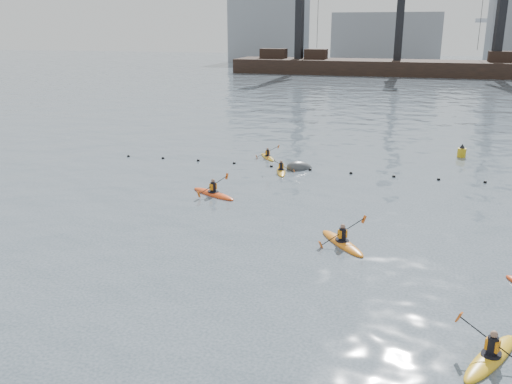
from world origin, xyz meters
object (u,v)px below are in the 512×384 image
kayaker_1 (491,356)px  nav_buoy (462,153)px  kayaker_0 (342,242)px  kayaker_5 (268,157)px  kayaker_3 (281,171)px  kayaker_2 (213,193)px  mooring_buoy (300,168)px

kayaker_1 → nav_buoy: (0.85, 29.39, 0.26)m
kayaker_0 → kayaker_5: size_ratio=1.22×
kayaker_5 → nav_buoy: 15.72m
kayaker_5 → kayaker_0: bearing=-96.6°
nav_buoy → kayaker_3: bearing=-145.8°
kayaker_1 → kayaker_2: kayaker_1 is taller
kayaker_0 → mooring_buoy: kayaker_0 is taller
kayaker_5 → mooring_buoy: 4.17m
kayaker_2 → kayaker_3: bearing=5.8°
mooring_buoy → kayaker_1: bearing=-63.6°
kayaker_1 → mooring_buoy: size_ratio=1.63×
kayaker_0 → kayaker_3: (-6.16, 12.44, -0.02)m
kayaker_1 → nav_buoy: kayaker_1 is taller
kayaker_3 → nav_buoy: 15.56m
kayaker_3 → mooring_buoy: 1.75m
mooring_buoy → nav_buoy: 13.91m
kayaker_5 → nav_buoy: (15.00, 4.72, 0.28)m
kayaker_0 → nav_buoy: size_ratio=2.71×
kayaker_3 → mooring_buoy: size_ratio=1.44×
kayaker_2 → nav_buoy: 21.92m
kayaker_1 → kayaker_2: 20.31m
kayaker_1 → nav_buoy: 29.40m
mooring_buoy → kayaker_0: bearing=-69.8°
kayaker_2 → kayaker_1: bearing=-105.5°
kayaker_2 → kayaker_5: kayaker_2 is taller
kayaker_0 → kayaker_2: size_ratio=0.93×
kayaker_3 → kayaker_1: bearing=-76.4°
nav_buoy → kayaker_0: bearing=-107.5°
kayaker_0 → kayaker_1: (5.85, -8.20, -0.00)m
kayaker_3 → nav_buoy: bearing=17.7°
kayaker_0 → mooring_buoy: 14.72m
kayaker_0 → nav_buoy: kayaker_0 is taller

